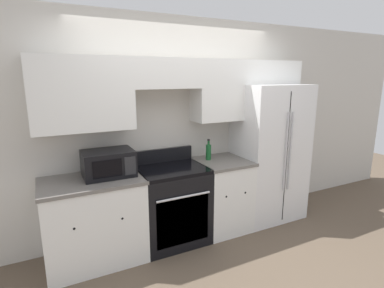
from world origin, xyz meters
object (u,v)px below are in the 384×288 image
bottle (208,152)px  microwave (108,163)px  refrigerator (267,152)px  oven_range (172,204)px

bottle → microwave: bearing=-177.0°
microwave → bottle: 1.24m
refrigerator → bottle: (-0.89, 0.06, 0.10)m
bottle → oven_range: bearing=-168.9°
refrigerator → oven_range: bearing=-178.1°
microwave → bottle: (1.23, 0.06, -0.03)m
refrigerator → microwave: (-2.12, -0.00, 0.13)m
oven_range → microwave: size_ratio=2.07×
oven_range → microwave: (-0.69, 0.04, 0.58)m
refrigerator → microwave: refrigerator is taller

